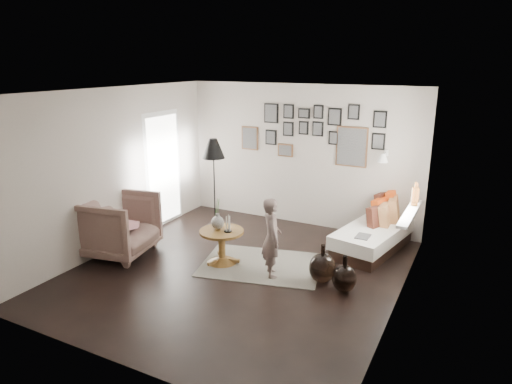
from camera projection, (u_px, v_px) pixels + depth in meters
The scene contains 23 objects.
ground at pixel (237, 272), 6.71m from camera, with size 4.80×4.80×0.00m, color black.
wall_back at pixel (301, 156), 8.40m from camera, with size 4.50×4.50×0.00m, color #ABA196.
wall_front at pixel (111, 247), 4.30m from camera, with size 4.50×4.50×0.00m, color #ABA196.
wall_left at pixel (115, 170), 7.34m from camera, with size 4.80×4.80×0.00m, color #ABA196.
wall_right at pixel (403, 210), 5.36m from camera, with size 4.80×4.80×0.00m, color #ABA196.
ceiling at pixel (235, 91), 5.99m from camera, with size 4.80×4.80×0.00m, color white.
door_left at pixel (163, 170), 8.43m from camera, with size 0.00×2.14×2.14m.
window_right at pixel (412, 207), 6.64m from camera, with size 0.15×1.32×1.30m.
gallery_wall at pixel (316, 133), 8.14m from camera, with size 2.74×0.03×1.08m.
wall_sconce at pixel (383, 158), 7.45m from camera, with size 0.18×0.36×0.16m.
rug at pixel (261, 265), 6.92m from camera, with size 1.77×1.24×0.01m, color beige.
pedestal_table at pixel (222, 248), 6.95m from camera, with size 0.67×0.67×0.53m.
vase at pixel (218, 220), 6.88m from camera, with size 0.19×0.19×0.48m.
candles at pixel (228, 224), 6.79m from camera, with size 0.12×0.12×0.25m.
daybed at pixel (375, 231), 7.51m from camera, with size 1.11×1.89×0.87m.
magazine_on_daybed at pixel (363, 236), 6.95m from camera, with size 0.20×0.27×0.01m, color black.
armchair at pixel (117, 225), 7.19m from camera, with size 1.04×1.07×0.98m, color brown.
armchair_cushion at pixel (120, 225), 7.24m from camera, with size 0.44×0.44×0.11m, color silver.
floor_lamp at pixel (213, 152), 7.90m from camera, with size 0.40×0.40×1.69m.
magazine_basket at pixel (115, 246), 7.19m from camera, with size 0.36×0.36×0.37m.
demijohn_large at pixel (322, 268), 6.34m from camera, with size 0.38×0.38×0.56m.
demijohn_small at pixel (344, 278), 6.09m from camera, with size 0.33×0.33×0.51m.
child at pixel (272, 238), 6.45m from camera, with size 0.42×0.28×1.16m, color #6B5854.
Camera 1 is at (3.04, -5.32, 3.00)m, focal length 32.00 mm.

